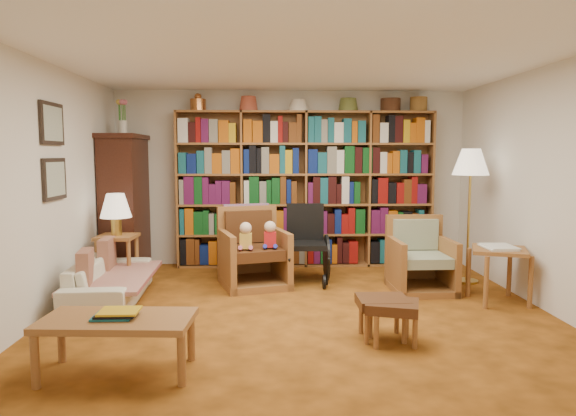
{
  "coord_description": "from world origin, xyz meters",
  "views": [
    {
      "loc": [
        -0.34,
        -4.94,
        1.6
      ],
      "look_at": [
        -0.12,
        0.6,
        1.02
      ],
      "focal_mm": 32.0,
      "sensor_mm": 36.0,
      "label": 1
    }
  ],
  "objects": [
    {
      "name": "floor",
      "position": [
        0.0,
        0.0,
        0.0
      ],
      "size": [
        5.0,
        5.0,
        0.0
      ],
      "primitive_type": "plane",
      "color": "#A75B19",
      "rests_on": "ground"
    },
    {
      "name": "ceiling",
      "position": [
        0.0,
        0.0,
        2.5
      ],
      "size": [
        5.0,
        5.0,
        0.0
      ],
      "primitive_type": "plane",
      "rotation": [
        3.14,
        0.0,
        0.0
      ],
      "color": "white",
      "rests_on": "wall_back"
    },
    {
      "name": "wall_back",
      "position": [
        0.0,
        2.5,
        1.25
      ],
      "size": [
        5.0,
        0.0,
        5.0
      ],
      "primitive_type": "plane",
      "rotation": [
        1.57,
        0.0,
        0.0
      ],
      "color": "silver",
      "rests_on": "floor"
    },
    {
      "name": "wall_front",
      "position": [
        0.0,
        -2.5,
        1.25
      ],
      "size": [
        5.0,
        0.0,
        5.0
      ],
      "primitive_type": "plane",
      "rotation": [
        -1.57,
        0.0,
        0.0
      ],
      "color": "silver",
      "rests_on": "floor"
    },
    {
      "name": "wall_left",
      "position": [
        -2.5,
        0.0,
        1.25
      ],
      "size": [
        0.0,
        5.0,
        5.0
      ],
      "primitive_type": "plane",
      "rotation": [
        1.57,
        0.0,
        1.57
      ],
      "color": "silver",
      "rests_on": "floor"
    },
    {
      "name": "wall_right",
      "position": [
        2.5,
        0.0,
        1.25
      ],
      "size": [
        0.0,
        5.0,
        5.0
      ],
      "primitive_type": "plane",
      "rotation": [
        1.57,
        0.0,
        -1.57
      ],
      "color": "silver",
      "rests_on": "floor"
    },
    {
      "name": "bookshelf",
      "position": [
        0.2,
        2.33,
        1.17
      ],
      "size": [
        3.6,
        0.3,
        2.42
      ],
      "color": "brown",
      "rests_on": "floor"
    },
    {
      "name": "curio_cabinet",
      "position": [
        -2.25,
        2.0,
        0.95
      ],
      "size": [
        0.5,
        0.95,
        2.4
      ],
      "color": "#36180E",
      "rests_on": "floor"
    },
    {
      "name": "framed_pictures",
      "position": [
        -2.48,
        0.3,
        1.62
      ],
      "size": [
        0.03,
        0.52,
        0.97
      ],
      "color": "black",
      "rests_on": "wall_left"
    },
    {
      "name": "sofa",
      "position": [
        -2.05,
        0.57,
        0.24
      ],
      "size": [
        1.64,
        0.72,
        0.47
      ],
      "primitive_type": "imported",
      "rotation": [
        0.0,
        0.0,
        1.63
      ],
      "color": "beige",
      "rests_on": "floor"
    },
    {
      "name": "sofa_throw",
      "position": [
        -2.0,
        0.57,
        0.3
      ],
      "size": [
        0.84,
        1.49,
        0.04
      ],
      "primitive_type": "cube",
      "rotation": [
        0.0,
        0.0,
        0.04
      ],
      "color": "beige",
      "rests_on": "sofa"
    },
    {
      "name": "cushion_left",
      "position": [
        -2.18,
        0.92,
        0.45
      ],
      "size": [
        0.15,
        0.39,
        0.38
      ],
      "primitive_type": "cube",
      "rotation": [
        0.0,
        0.0,
        0.06
      ],
      "color": "maroon",
      "rests_on": "sofa"
    },
    {
      "name": "cushion_right",
      "position": [
        -2.18,
        0.22,
        0.45
      ],
      "size": [
        0.18,
        0.39,
        0.38
      ],
      "primitive_type": "cube",
      "rotation": [
        0.0,
        0.0,
        0.18
      ],
      "color": "maroon",
      "rests_on": "sofa"
    },
    {
      "name": "side_table_lamp",
      "position": [
        -2.15,
        1.21,
        0.48
      ],
      "size": [
        0.47,
        0.47,
        0.63
      ],
      "color": "brown",
      "rests_on": "floor"
    },
    {
      "name": "table_lamp",
      "position": [
        -2.15,
        1.21,
        0.97
      ],
      "size": [
        0.37,
        0.37,
        0.5
      ],
      "color": "#B7943A",
      "rests_on": "side_table_lamp"
    },
    {
      "name": "armchair_leather",
      "position": [
        -0.51,
        1.3,
        0.39
      ],
      "size": [
        0.97,
        0.98,
        0.97
      ],
      "color": "brown",
      "rests_on": "floor"
    },
    {
      "name": "armchair_sage",
      "position": [
        1.45,
        0.96,
        0.33
      ],
      "size": [
        0.7,
        0.73,
        0.86
      ],
      "color": "brown",
      "rests_on": "floor"
    },
    {
      "name": "wheelchair",
      "position": [
        0.14,
        1.41,
        0.44
      ],
      "size": [
        0.56,
        0.78,
        0.97
      ],
      "color": "black",
      "rests_on": "floor"
    },
    {
      "name": "floor_lamp",
      "position": [
        2.15,
        1.26,
        1.44
      ],
      "size": [
        0.44,
        0.44,
        1.67
      ],
      "color": "#B7943A",
      "rests_on": "floor"
    },
    {
      "name": "side_table_papers",
      "position": [
        2.15,
        0.4,
        0.5
      ],
      "size": [
        0.7,
        0.7,
        0.62
      ],
      "color": "brown",
      "rests_on": "floor"
    },
    {
      "name": "footstool_a",
      "position": [
        0.65,
        -0.65,
        0.3
      ],
      "size": [
        0.43,
        0.37,
        0.37
      ],
      "color": "#4F2A15",
      "rests_on": "floor"
    },
    {
      "name": "footstool_b",
      "position": [
        0.71,
        -0.77,
        0.3
      ],
      "size": [
        0.52,
        0.47,
        0.36
      ],
      "color": "#4F2A15",
      "rests_on": "floor"
    },
    {
      "name": "coffee_table",
      "position": [
        -1.44,
        -1.28,
        0.37
      ],
      "size": [
        1.11,
        0.61,
        0.48
      ],
      "color": "brown",
      "rests_on": "floor"
    }
  ]
}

